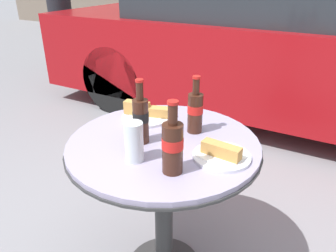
% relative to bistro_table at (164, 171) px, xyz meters
% --- Properties ---
extents(bistro_table, '(0.77, 0.77, 0.70)m').
position_rel_bistro_table_xyz_m(bistro_table, '(0.00, 0.00, 0.00)').
color(bistro_table, '#333333').
rests_on(bistro_table, ground_plane).
extents(cola_bottle_left, '(0.06, 0.06, 0.24)m').
position_rel_bistro_table_xyz_m(cola_bottle_left, '(0.07, 0.14, 0.24)').
color(cola_bottle_left, '#3D1E14').
rests_on(cola_bottle_left, bistro_table).
extents(cola_bottle_right, '(0.06, 0.06, 0.26)m').
position_rel_bistro_table_xyz_m(cola_bottle_right, '(-0.07, -0.05, 0.24)').
color(cola_bottle_right, '#3D1E14').
rests_on(cola_bottle_right, bistro_table).
extents(cola_bottle_center, '(0.07, 0.07, 0.25)m').
position_rel_bistro_table_xyz_m(cola_bottle_center, '(0.13, -0.17, 0.24)').
color(cola_bottle_center, '#3D1E14').
rests_on(cola_bottle_center, bistro_table).
extents(drinking_glass, '(0.07, 0.07, 0.15)m').
position_rel_bistro_table_xyz_m(drinking_glass, '(-0.02, -0.17, 0.21)').
color(drinking_glass, black).
rests_on(drinking_glass, bistro_table).
extents(lunch_plate_near, '(0.21, 0.21, 0.06)m').
position_rel_bistro_table_xyz_m(lunch_plate_near, '(0.25, -0.01, 0.16)').
color(lunch_plate_near, white).
rests_on(lunch_plate_near, bistro_table).
extents(lunch_plate_far, '(0.22, 0.22, 0.07)m').
position_rel_bistro_table_xyz_m(lunch_plate_far, '(-0.18, 0.15, 0.16)').
color(lunch_plate_far, white).
rests_on(lunch_plate_far, bistro_table).
extents(parked_car, '(4.42, 1.82, 1.37)m').
position_rel_bistro_table_xyz_m(parked_car, '(-0.07, 2.29, 0.10)').
color(parked_car, '#9E0F14').
rests_on(parked_car, ground_plane).
extents(pedestrian, '(0.33, 0.33, 1.61)m').
position_rel_bistro_table_xyz_m(pedestrian, '(-3.12, 2.51, 0.35)').
color(pedestrian, brown).
rests_on(pedestrian, ground_plane).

